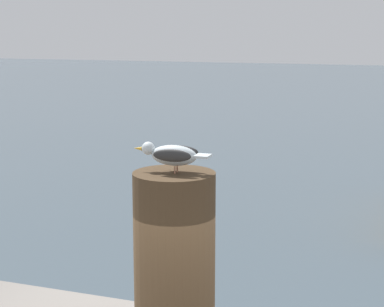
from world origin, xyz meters
TOP-DOWN VIEW (x-y plane):
  - mooring_post at (0.44, -0.57)m, footprint 0.41×0.41m
  - seagull at (0.43, -0.57)m, footprint 0.39×0.15m

SIDE VIEW (x-z plane):
  - mooring_post at x=0.44m, z-range 1.75..2.71m
  - seagull at x=0.43m, z-range 2.73..2.87m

